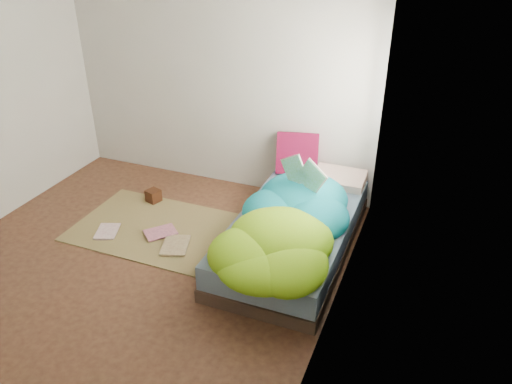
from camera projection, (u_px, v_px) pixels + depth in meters
The scene contains 12 objects.
ground at pixel (139, 263), 4.48m from camera, with size 3.50×3.50×0.00m, color #402318.
room_walls at pixel (116, 86), 3.70m from camera, with size 3.54×3.54×2.62m.
bed at pixel (293, 234), 4.59m from camera, with size 1.00×2.00×0.34m.
duvet at pixel (287, 214), 4.25m from camera, with size 0.96×1.84×0.34m, color #076772, non-canonical shape.
rug at pixel (157, 228), 4.98m from camera, with size 1.60×1.10×0.01m, color brown.
pillow_floral at pixel (339, 179), 5.06m from camera, with size 0.51×0.32×0.11m, color white.
pillow_magenta at pixel (297, 153), 5.23m from camera, with size 0.43×0.13×0.43m, color #480420.
open_book at pixel (303, 164), 4.43m from camera, with size 0.41×0.09×0.25m, color #2A812E, non-canonical shape.
wooden_box at pixel (153, 196), 5.41m from camera, with size 0.13×0.13×0.13m, color #36150C.
floor_book_a at pixel (97, 231), 4.89m from camera, with size 0.20×0.28×0.02m, color white.
floor_book_b at pixel (157, 227), 4.95m from camera, with size 0.22×0.30×0.03m, color #D37A8F.
floor_book_c at pixel (163, 245), 4.69m from camera, with size 0.24×0.33×0.03m, color tan.
Camera 1 is at (2.32, -2.97, 2.72)m, focal length 35.00 mm.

